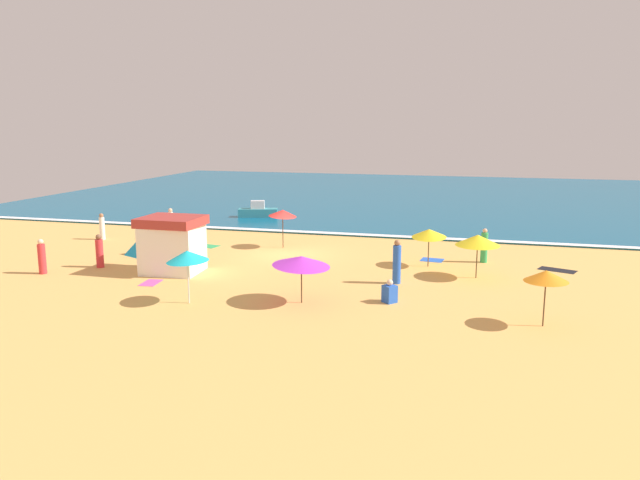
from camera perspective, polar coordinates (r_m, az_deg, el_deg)
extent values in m
plane|color=#E0A856|center=(33.04, -3.02, -1.34)|extent=(60.00, 60.00, 0.00)
cube|color=#0F567A|center=(59.93, 5.36, 4.22)|extent=(60.00, 44.00, 0.10)
cube|color=white|center=(38.94, -0.14, 0.71)|extent=(57.00, 0.70, 0.01)
cube|color=white|center=(29.72, -13.50, -0.83)|extent=(2.71, 2.39, 2.23)
cube|color=#A5332D|center=(29.49, -13.62, 1.69)|extent=(2.76, 2.39, 0.42)
cylinder|color=#4C3823|center=(22.73, 20.10, -5.17)|extent=(0.05, 0.05, 1.95)
cone|color=orange|center=(22.52, 20.24, -3.13)|extent=(1.87, 1.87, 0.41)
cylinder|color=#4C3823|center=(24.09, -1.73, -3.74)|extent=(0.05, 0.05, 1.83)
cone|color=#B733C6|center=(23.91, -1.74, -1.96)|extent=(3.00, 2.99, 0.55)
cylinder|color=#4C3823|center=(30.58, 10.03, -0.76)|extent=(0.05, 0.05, 1.82)
cone|color=yellow|center=(30.44, 10.08, 0.64)|extent=(1.85, 1.87, 0.56)
cylinder|color=#4C3823|center=(34.67, -3.46, 1.01)|extent=(0.05, 0.05, 2.10)
cone|color=red|center=(34.52, -3.48, 2.51)|extent=(2.16, 2.15, 0.49)
cylinder|color=#4C3823|center=(28.76, 14.34, -1.54)|extent=(0.05, 0.05, 1.96)
cone|color=yellow|center=(28.60, 14.42, 0.00)|extent=(2.19, 2.20, 0.53)
cylinder|color=silver|center=(24.56, -12.12, -3.43)|extent=(0.05, 0.05, 2.06)
cone|color=#19B7C6|center=(24.37, -12.20, -1.45)|extent=(2.33, 2.33, 0.51)
pyramid|color=#1999D8|center=(34.05, -15.70, -0.21)|extent=(2.41, 2.50, 1.35)
cylinder|color=blue|center=(27.17, 7.13, -2.28)|extent=(0.49, 0.49, 1.70)
sphere|color=#9E6B47|center=(26.97, 7.18, -0.27)|extent=(0.28, 0.28, 0.28)
cylinder|color=green|center=(32.09, 14.98, -0.69)|extent=(0.40, 0.40, 1.52)
sphere|color=#DBA884|center=(31.94, 15.05, 0.83)|extent=(0.24, 0.24, 0.24)
cylinder|color=red|center=(31.84, -19.75, -1.18)|extent=(0.39, 0.39, 1.38)
sphere|color=brown|center=(31.69, -19.85, 0.26)|extent=(0.28, 0.28, 0.28)
cylinder|color=white|center=(38.08, -13.65, 1.29)|extent=(0.42, 0.42, 1.68)
sphere|color=#DBA884|center=(37.93, -13.71, 2.70)|extent=(0.24, 0.24, 0.24)
cylinder|color=white|center=(39.30, -19.54, 1.02)|extent=(0.44, 0.44, 1.36)
sphere|color=#9E6B47|center=(39.18, -19.62, 2.16)|extent=(0.25, 0.25, 0.25)
cylinder|color=red|center=(31.51, -24.37, -1.61)|extent=(0.48, 0.48, 1.41)
sphere|color=beige|center=(31.36, -24.49, -0.15)|extent=(0.26, 0.26, 0.26)
cube|color=blue|center=(24.44, 6.47, -4.98)|extent=(0.65, 0.65, 0.69)
sphere|color=beige|center=(24.32, 6.49, -3.94)|extent=(0.25, 0.25, 0.25)
cube|color=blue|center=(32.18, 10.35, -1.83)|extent=(1.23, 1.07, 0.01)
cube|color=black|center=(31.65, 21.13, -2.62)|extent=(1.88, 1.38, 0.01)
cube|color=green|center=(35.84, -10.60, -0.53)|extent=(1.75, 1.23, 0.01)
cube|color=#D84CA5|center=(28.25, -15.41, -3.84)|extent=(0.83, 1.24, 0.01)
cube|color=teal|center=(45.48, -5.78, 2.53)|extent=(3.00, 1.72, 0.61)
cube|color=silver|center=(45.40, -5.79, 3.28)|extent=(1.12, 0.83, 0.59)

